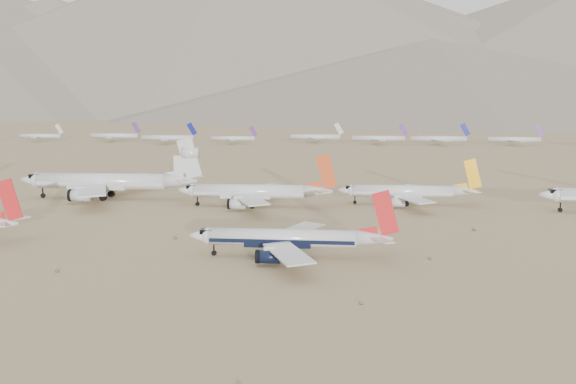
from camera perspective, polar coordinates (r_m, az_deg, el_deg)
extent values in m
plane|color=#998159|center=(127.22, 1.54, -5.89)|extent=(7000.00, 7000.00, 0.00)
cylinder|color=silver|center=(126.94, -0.53, -4.08)|extent=(29.25, 3.46, 3.46)
cube|color=black|center=(127.04, -0.53, -4.27)|extent=(28.66, 3.51, 0.78)
sphere|color=silver|center=(129.37, -7.00, -3.90)|extent=(3.46, 3.46, 3.46)
cube|color=black|center=(129.29, -7.23, -3.48)|extent=(2.42, 2.25, 0.86)
cone|color=silver|center=(126.19, 7.67, -4.11)|extent=(7.31, 3.46, 3.46)
cube|color=silver|center=(116.91, 0.00, -5.46)|extent=(11.30, 17.80, 0.54)
cube|color=silver|center=(122.87, 8.39, -4.25)|extent=(4.64, 6.07, 0.21)
cylinder|color=black|center=(120.69, -1.69, -5.79)|extent=(4.06, 2.49, 2.49)
cube|color=silver|center=(136.83, 0.89, -3.43)|extent=(11.30, 17.80, 0.54)
cube|color=silver|center=(129.43, 8.26, -3.61)|extent=(4.64, 6.07, 0.21)
cylinder|color=black|center=(134.57, -0.88, -4.31)|extent=(4.06, 2.49, 2.49)
cube|color=red|center=(125.29, 8.64, -1.86)|extent=(5.54, 0.28, 9.13)
cylinder|color=black|center=(129.96, -6.60, -5.40)|extent=(1.04, 0.43, 1.04)
cylinder|color=black|center=(125.22, -0.10, -5.78)|extent=(1.45, 0.86, 1.45)
cylinder|color=black|center=(129.89, 0.12, -5.26)|extent=(1.45, 0.86, 1.45)
cone|color=silver|center=(152.27, -24.08, -2.56)|extent=(7.51, 3.60, 3.60)
cube|color=silver|center=(154.44, -22.99, -2.18)|extent=(4.77, 6.23, 0.22)
cube|color=red|center=(150.41, -23.51, -0.64)|extent=(5.69, 0.29, 9.38)
sphere|color=silver|center=(192.18, 22.80, -0.25)|extent=(4.15, 4.15, 4.15)
cube|color=black|center=(191.85, 22.65, 0.09)|extent=(2.91, 2.70, 1.04)
cylinder|color=black|center=(193.10, 23.03, -1.47)|extent=(1.25, 0.52, 1.25)
cylinder|color=silver|center=(192.26, 10.09, 0.08)|extent=(29.38, 3.57, 3.57)
cube|color=silver|center=(192.32, 10.09, -0.05)|extent=(28.79, 3.62, 0.80)
sphere|color=silver|center=(191.74, 5.71, 0.15)|extent=(3.57, 3.57, 3.57)
cube|color=black|center=(191.60, 5.56, 0.44)|extent=(2.50, 2.32, 0.89)
cone|color=silver|center=(194.41, 15.44, 0.08)|extent=(7.34, 3.57, 3.57)
cube|color=silver|center=(182.33, 11.03, -0.59)|extent=(11.35, 17.88, 0.55)
cube|color=silver|center=(191.28, 16.03, 0.06)|extent=(4.66, 6.10, 0.21)
cylinder|color=silver|center=(185.31, 9.73, -0.92)|extent=(4.08, 2.57, 2.57)
cube|color=silver|center=(202.75, 10.52, 0.31)|extent=(11.35, 17.88, 0.55)
cube|color=silver|center=(197.90, 15.69, 0.34)|extent=(4.66, 6.10, 0.21)
cylinder|color=silver|center=(199.65, 9.46, -0.25)|extent=(4.08, 2.57, 2.57)
cube|color=orange|center=(194.12, 16.09, 1.55)|extent=(5.57, 0.29, 9.17)
cylinder|color=black|center=(192.27, 5.96, -0.91)|extent=(1.07, 0.45, 1.07)
cylinder|color=black|center=(190.40, 10.49, -1.03)|extent=(1.50, 0.89, 1.50)
cylinder|color=black|center=(195.32, 10.37, -0.80)|extent=(1.50, 0.89, 1.50)
cylinder|color=silver|center=(186.19, -3.49, 0.08)|extent=(32.63, 3.99, 3.99)
cube|color=silver|center=(186.26, -3.49, -0.07)|extent=(31.98, 4.05, 0.90)
sphere|color=silver|center=(189.52, -8.37, 0.15)|extent=(3.99, 3.99, 3.99)
cube|color=black|center=(189.52, -8.55, 0.48)|extent=(2.79, 2.59, 1.00)
cone|color=silver|center=(183.95, 2.72, 0.08)|extent=(8.16, 3.99, 3.99)
cube|color=silver|center=(174.65, -3.29, -0.70)|extent=(12.60, 19.86, 0.62)
cube|color=silver|center=(180.07, 3.15, 0.06)|extent=(5.18, 6.77, 0.24)
cylinder|color=silver|center=(179.01, -4.48, -1.07)|extent=(4.53, 2.87, 2.87)
cube|color=silver|center=(197.17, -2.22, 0.34)|extent=(12.60, 19.86, 0.62)
cube|color=silver|center=(187.52, 3.27, 0.38)|extent=(5.18, 6.77, 0.24)
cylinder|color=silver|center=(194.74, -3.62, -0.30)|extent=(4.53, 2.87, 2.87)
cube|color=#D94B1F|center=(183.11, 3.44, 1.82)|extent=(6.18, 0.32, 10.19)
cylinder|color=black|center=(189.88, -8.05, -1.05)|extent=(1.20, 0.50, 1.20)
cylinder|color=black|center=(183.82, -3.21, -1.21)|extent=(1.68, 1.00, 1.68)
cylinder|color=black|center=(189.26, -2.94, -0.93)|extent=(1.68, 1.00, 1.68)
cylinder|color=silver|center=(208.66, -16.26, 0.95)|extent=(41.21, 4.93, 4.93)
cube|color=silver|center=(208.73, -16.26, 0.78)|extent=(40.39, 5.01, 1.11)
sphere|color=silver|center=(217.26, -21.31, 0.99)|extent=(4.93, 4.93, 4.93)
cube|color=black|center=(217.44, -21.50, 1.35)|extent=(3.45, 3.21, 1.23)
cone|color=silver|center=(200.41, -9.51, 0.99)|extent=(10.30, 4.93, 4.93)
cube|color=silver|center=(194.29, -16.99, 0.14)|extent=(15.92, 25.08, 0.77)
cube|color=silver|center=(195.26, -9.31, 0.98)|extent=(6.54, 8.55, 0.30)
cylinder|color=silver|center=(200.70, -17.92, -0.29)|extent=(5.72, 3.55, 3.55)
cube|color=silver|center=(221.03, -14.08, 1.20)|extent=(15.92, 25.08, 0.77)
cube|color=silver|center=(204.36, -8.62, 1.32)|extent=(6.54, 8.55, 0.30)
cylinder|color=silver|center=(219.24, -15.79, 0.50)|extent=(5.72, 3.55, 3.55)
cube|color=silver|center=(198.89, -8.76, 3.01)|extent=(7.81, 0.39, 12.87)
cylinder|color=silver|center=(198.68, -8.69, 3.47)|extent=(5.15, 3.20, 3.20)
cylinder|color=black|center=(217.33, -20.95, -0.30)|extent=(1.48, 0.62, 1.48)
cylinder|color=black|center=(205.47, -16.13, -0.46)|extent=(2.07, 1.23, 2.07)
cylinder|color=black|center=(211.81, -15.43, -0.18)|extent=(2.07, 1.23, 2.07)
cylinder|color=silver|center=(507.04, -21.15, 4.67)|extent=(31.13, 3.08, 3.08)
cube|color=silver|center=(500.30, -19.68, 5.30)|extent=(6.20, 0.31, 7.81)
cube|color=silver|center=(499.91, -21.56, 4.56)|extent=(8.20, 14.33, 0.31)
cube|color=silver|center=(514.24, -20.74, 4.69)|extent=(8.20, 14.33, 0.31)
cylinder|color=silver|center=(489.24, -15.17, 4.86)|extent=(35.46, 3.50, 3.50)
cube|color=#5F2D83|center=(483.21, -13.34, 5.59)|extent=(7.06, 0.35, 8.89)
cube|color=silver|center=(480.73, -15.56, 4.72)|extent=(9.34, 16.32, 0.35)
cube|color=silver|center=(497.84, -14.79, 4.86)|extent=(9.34, 16.32, 0.35)
cylinder|color=silver|center=(454.88, -10.64, 4.77)|extent=(36.74, 3.63, 3.63)
cube|color=navy|center=(449.94, -8.54, 5.57)|extent=(7.32, 0.36, 9.22)
cube|color=silver|center=(445.82, -10.98, 4.62)|extent=(9.68, 16.91, 0.36)
cube|color=silver|center=(464.02, -10.30, 4.78)|extent=(9.68, 16.91, 0.36)
cylinder|color=silver|center=(446.73, -4.90, 4.78)|extent=(30.10, 2.97, 2.97)
cube|color=#5F2D83|center=(444.01, -3.10, 5.42)|extent=(5.99, 0.30, 7.55)
cube|color=silver|center=(439.12, -5.09, 4.66)|extent=(7.93, 13.85, 0.30)
cube|color=silver|center=(454.39, -4.71, 4.78)|extent=(7.93, 13.85, 0.30)
cylinder|color=silver|center=(458.96, 2.44, 4.93)|extent=(35.44, 3.50, 3.50)
cube|color=silver|center=(457.94, 4.54, 5.64)|extent=(7.06, 0.35, 8.89)
cube|color=silver|center=(449.85, 2.37, 4.79)|extent=(9.34, 16.32, 0.35)
cube|color=silver|center=(468.13, 2.51, 4.93)|extent=(9.34, 16.32, 0.35)
cylinder|color=silver|center=(445.32, 8.02, 4.75)|extent=(36.05, 3.56, 3.56)
cube|color=#5F2D83|center=(445.93, 10.22, 5.48)|extent=(7.18, 0.36, 9.04)
cube|color=silver|center=(436.05, 8.06, 4.61)|extent=(9.50, 16.60, 0.36)
cube|color=silver|center=(454.66, 7.97, 4.76)|extent=(9.50, 16.60, 0.36)
cylinder|color=silver|center=(447.01, 13.24, 4.63)|extent=(36.96, 3.65, 3.65)
cube|color=navy|center=(449.21, 15.47, 5.36)|extent=(7.36, 0.37, 9.27)
cube|color=silver|center=(437.57, 13.39, 4.48)|extent=(9.74, 17.01, 0.37)
cube|color=silver|center=(456.51, 13.09, 4.64)|extent=(9.74, 17.01, 0.37)
cylinder|color=silver|center=(456.05, 19.45, 4.43)|extent=(34.24, 3.38, 3.38)
cube|color=#5F2D83|center=(459.77, 21.45, 5.07)|extent=(6.82, 0.34, 8.59)
cube|color=silver|center=(447.48, 19.71, 4.29)|extent=(9.02, 15.76, 0.34)
cube|color=silver|center=(464.69, 19.20, 4.45)|extent=(9.02, 15.76, 0.34)
cone|color=slate|center=(1871.24, -20.14, 11.46)|extent=(1800.00, 1800.00, 300.00)
cone|color=slate|center=(1850.43, -3.87, 14.62)|extent=(2444.00, 2444.00, 470.00)
cone|color=slate|center=(1616.71, 12.94, 11.26)|extent=(1824.00, 1824.00, 240.00)
cone|color=slate|center=(1231.65, 12.67, 9.92)|extent=(1260.00, 1260.00, 140.00)
ellipsoid|color=brown|center=(124.48, -19.86, -6.59)|extent=(0.84, 0.84, 0.46)
ellipsoid|color=brown|center=(146.31, -10.01, -4.01)|extent=(0.98, 0.98, 0.54)
ellipsoid|color=brown|center=(73.95, -4.42, -16.53)|extent=(0.56, 0.56, 0.31)
ellipsoid|color=brown|center=(100.20, 6.50, -9.76)|extent=(0.70, 0.70, 0.39)
ellipsoid|color=brown|center=(129.25, 12.50, -5.75)|extent=(0.84, 0.84, 0.46)
ellipsoid|color=brown|center=(159.56, 16.21, -3.19)|extent=(0.98, 0.98, 0.54)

